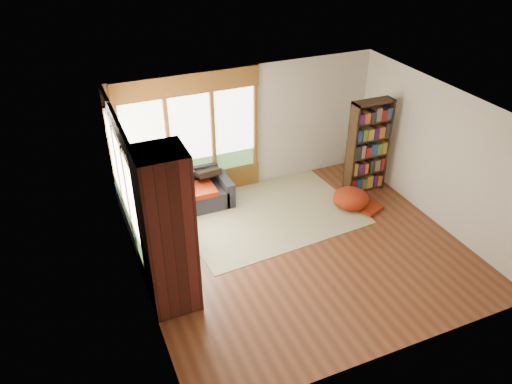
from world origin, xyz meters
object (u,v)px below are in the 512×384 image
object	(u,v)px
brick_chimney	(168,233)
bookshelf	(368,147)
area_rug	(267,212)
dog_brindle	(180,214)
sectional_sofa	(168,211)
dog_tan	(176,182)
pouf	(351,198)

from	to	relation	value
brick_chimney	bookshelf	xyz separation A→B (m)	(4.54, 1.69, -0.31)
brick_chimney	area_rug	world-z (taller)	brick_chimney
bookshelf	dog_brindle	xyz separation A→B (m)	(-4.06, -0.47, -0.26)
brick_chimney	sectional_sofa	xyz separation A→B (m)	(0.45, 2.05, -1.00)
brick_chimney	dog_brindle	world-z (taller)	brick_chimney
sectional_sofa	bookshelf	xyz separation A→B (m)	(4.09, -0.36, 0.69)
dog_tan	pouf	bearing A→B (deg)	-54.34
area_rug	dog_tan	distance (m)	1.89
area_rug	dog_tan	size ratio (longest dim) A/B	3.05
sectional_sofa	dog_tan	size ratio (longest dim) A/B	2.00
bookshelf	dog_tan	distance (m)	3.90
brick_chimney	dog_tan	size ratio (longest dim) A/B	2.36
bookshelf	dog_brindle	bearing A→B (deg)	-173.38
brick_chimney	pouf	xyz separation A→B (m)	(3.93, 1.22, -1.10)
area_rug	dog_brindle	bearing A→B (deg)	-165.55
sectional_sofa	area_rug	size ratio (longest dim) A/B	0.65
pouf	dog_brindle	distance (m)	3.49
pouf	dog_tan	bearing A→B (deg)	163.62
sectional_sofa	bookshelf	bearing A→B (deg)	-7.57
area_rug	bookshelf	bearing A→B (deg)	-0.06
area_rug	dog_brindle	size ratio (longest dim) A/B	4.36
sectional_sofa	pouf	xyz separation A→B (m)	(3.48, -0.83, -0.10)
sectional_sofa	pouf	bearing A→B (deg)	-15.99
area_rug	pouf	distance (m)	1.69
brick_chimney	area_rug	distance (m)	3.15
bookshelf	dog_tan	xyz separation A→B (m)	(-3.87, 0.48, -0.18)
sectional_sofa	pouf	world-z (taller)	sectional_sofa
sectional_sofa	bookshelf	distance (m)	4.17
pouf	dog_brindle	bearing A→B (deg)	179.97
brick_chimney	dog_tan	world-z (taller)	brick_chimney
pouf	area_rug	bearing A→B (deg)	163.59
sectional_sofa	dog_brindle	world-z (taller)	dog_brindle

